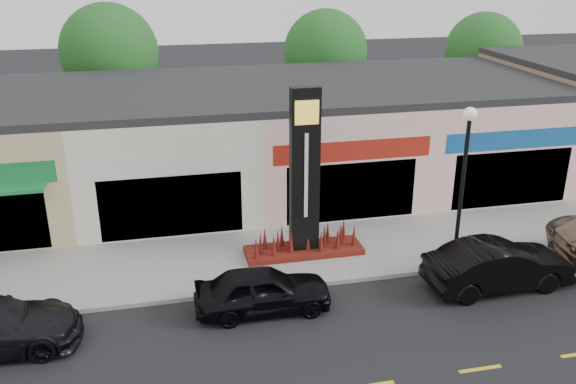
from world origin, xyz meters
The scene contains 13 objects.
ground centered at (0.00, 0.00, 0.00)m, with size 120.00×120.00×0.00m, color black.
sidewalk centered at (0.00, 4.35, 0.07)m, with size 52.00×4.30×0.15m, color gray.
curb centered at (0.00, 2.10, 0.07)m, with size 52.00×0.20×0.15m, color gray.
shop_cream centered at (-1.50, 11.47, 2.40)m, with size 7.00×10.01×4.80m.
shop_pink_w centered at (5.50, 11.47, 2.40)m, with size 7.00×10.01×4.80m.
shop_pink_e centered at (12.50, 11.47, 2.40)m, with size 7.00×10.01×4.80m.
tree_rear_west centered at (-4.00, 19.50, 5.22)m, with size 5.20×5.20×7.83m.
tree_rear_mid centered at (8.00, 19.50, 4.88)m, with size 4.80×4.80×7.29m.
tree_rear_east centered at (18.00, 19.50, 4.63)m, with size 4.60×4.60×6.94m.
lamp_east_near centered at (8.00, 2.50, 3.48)m, with size 0.44×0.44×5.47m.
pylon_sign centered at (3.00, 4.20, 2.27)m, with size 4.20×1.30×6.00m.
car_black_sedan centered at (0.94, 1.02, 0.70)m, with size 4.13×1.66×1.41m, color black.
car_black_conv centered at (8.61, 0.75, 0.79)m, with size 4.78×1.67×1.58m, color black.
Camera 1 is at (-1.76, -14.77, 10.18)m, focal length 38.00 mm.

